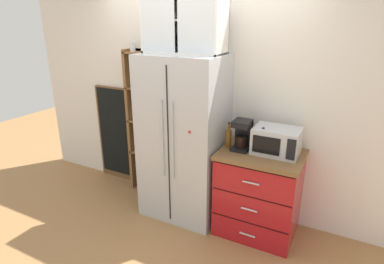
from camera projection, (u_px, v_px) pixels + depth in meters
ground_plane at (184, 210)px, 3.78m from camera, size 10.56×10.56×0.00m
wall_back_cream at (199, 100)px, 3.68m from camera, size 4.87×0.10×2.55m
refrigerator at (184, 138)px, 3.49m from camera, size 0.87×0.68×1.83m
pantry_shelf_column at (147, 120)px, 4.00m from camera, size 0.46×0.25×1.90m
counter_cabinet at (259, 193)px, 3.28m from camera, size 0.82×0.64×0.91m
microwave at (276, 141)px, 3.08m from camera, size 0.44×0.33×0.26m
coffee_maker at (242, 134)px, 3.18m from camera, size 0.17×0.20×0.31m
mug_red at (264, 147)px, 3.16m from camera, size 0.12×0.08×0.09m
mug_navy at (261, 150)px, 3.07m from camera, size 0.11×0.08×0.10m
bottle_amber at (228, 136)px, 3.24m from camera, size 0.06×0.06×0.27m
bottle_clear at (262, 142)px, 3.08m from camera, size 0.07×0.07×0.27m
upper_cabinet at (185, 20)px, 3.12m from camera, size 0.84×0.32×0.64m
chalkboard_menu at (117, 134)px, 4.37m from camera, size 0.60×0.04×1.32m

